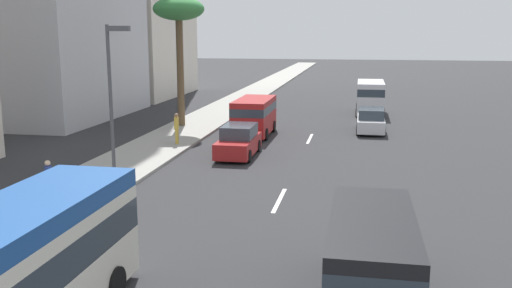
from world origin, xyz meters
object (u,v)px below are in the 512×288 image
at_px(van_fifth, 254,114).
at_px(van_sixth, 371,256).
at_px(street_lamp, 113,89).
at_px(pedestrian_near_lamp, 49,180).
at_px(van_third, 370,96).
at_px(car_fourth, 371,121).
at_px(palm_tree, 179,14).
at_px(minibus_second, 24,267).
at_px(car_lead, 239,142).
at_px(pedestrian_mid_block, 177,127).

xyz_separation_m(van_fifth, van_sixth, (-21.41, -6.83, -0.05)).
bearing_deg(street_lamp, pedestrian_near_lamp, 143.04).
relative_size(van_third, car_fourth, 1.21).
relative_size(car_fourth, palm_tree, 0.51).
relative_size(minibus_second, van_fifth, 1.37).
bearing_deg(minibus_second, van_fifth, 179.50).
bearing_deg(pedestrian_near_lamp, van_fifth, -58.21).
height_order(car_fourth, van_sixth, van_sixth).
distance_m(car_lead, minibus_second, 18.18).
bearing_deg(car_fourth, van_third, -0.34).
bearing_deg(van_third, car_fourth, 179.66).
bearing_deg(pedestrian_near_lamp, street_lamp, -78.54).
bearing_deg(van_sixth, van_third, -0.69).
xyz_separation_m(car_lead, van_fifth, (6.00, 0.31, 0.55)).
height_order(car_lead, van_fifth, van_fifth).
bearing_deg(palm_tree, street_lamp, -171.30).
relative_size(car_fourth, van_fifth, 0.86).
height_order(van_third, pedestrian_near_lamp, van_third).
relative_size(van_fifth, palm_tree, 0.59).
relative_size(car_lead, van_fifth, 0.83).
bearing_deg(pedestrian_near_lamp, car_lead, -68.83).
xyz_separation_m(car_lead, pedestrian_mid_block, (1.81, 3.96, 0.35)).
relative_size(van_third, pedestrian_near_lamp, 3.23).
bearing_deg(van_third, street_lamp, 157.01).
bearing_deg(street_lamp, van_fifth, -12.63).
height_order(van_third, pedestrian_mid_block, van_third).
bearing_deg(car_fourth, van_sixth, 179.19).
bearing_deg(car_fourth, minibus_second, 164.56).
height_order(car_lead, van_third, van_third).
bearing_deg(minibus_second, car_fourth, 164.56).
relative_size(minibus_second, car_fourth, 1.58).
bearing_deg(car_lead, van_third, 157.46).
xyz_separation_m(car_lead, street_lamp, (-7.51, 3.34, 3.41)).
xyz_separation_m(minibus_second, van_fifth, (24.14, -0.21, -0.29)).
xyz_separation_m(van_third, van_sixth, (-32.05, 0.39, -0.20)).
xyz_separation_m(van_sixth, pedestrian_near_lamp, (5.69, 11.52, -0.24)).
height_order(minibus_second, palm_tree, palm_tree).
bearing_deg(van_fifth, minibus_second, -0.50).
distance_m(car_fourth, palm_tree, 14.28).
distance_m(car_lead, car_fourth, 10.97).
bearing_deg(palm_tree, van_sixth, -152.45).
bearing_deg(street_lamp, car_fourth, -32.39).
relative_size(car_lead, van_third, 0.80).
relative_size(pedestrian_mid_block, palm_tree, 0.21).
bearing_deg(car_fourth, pedestrian_near_lamp, 147.03).
distance_m(minibus_second, van_fifth, 24.15).
xyz_separation_m(van_fifth, pedestrian_mid_block, (-4.18, 3.65, -0.20)).
distance_m(pedestrian_near_lamp, pedestrian_mid_block, 11.58).
relative_size(van_fifth, pedestrian_mid_block, 2.85).
distance_m(car_lead, street_lamp, 8.89).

